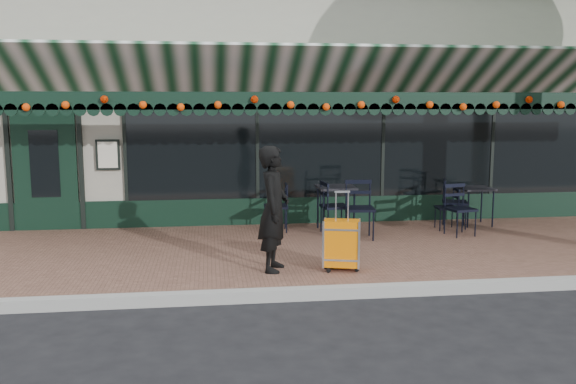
{
  "coord_description": "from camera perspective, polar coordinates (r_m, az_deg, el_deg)",
  "views": [
    {
      "loc": [
        -1.89,
        -7.31,
        2.44
      ],
      "look_at": [
        -0.74,
        1.6,
        1.11
      ],
      "focal_mm": 38.0,
      "sensor_mm": 36.0,
      "label": 1
    }
  ],
  "objects": [
    {
      "name": "chair_a_left",
      "position": [
        11.38,
        14.62,
        -1.48
      ],
      "size": [
        0.42,
        0.42,
        0.77
      ],
      "primitive_type": null,
      "rotation": [
        0.0,
        0.0,
        -1.66
      ],
      "color": "black",
      "rests_on": "sidewalk"
    },
    {
      "name": "cafe_table_a",
      "position": [
        11.9,
        17.15,
        0.07
      ],
      "size": [
        0.58,
        0.58,
        0.71
      ],
      "color": "black",
      "rests_on": "sidewalk"
    },
    {
      "name": "chair_b_front",
      "position": [
        10.32,
        6.72,
        -1.63
      ],
      "size": [
        0.55,
        0.55,
        1.0
      ],
      "primitive_type": null,
      "rotation": [
        0.0,
        0.0,
        -0.1
      ],
      "color": "black",
      "rests_on": "sidewalk"
    },
    {
      "name": "chair_a_front",
      "position": [
        10.92,
        15.83,
        -1.61
      ],
      "size": [
        0.53,
        0.53,
        0.9
      ],
      "primitive_type": null,
      "rotation": [
        0.0,
        0.0,
        0.21
      ],
      "color": "black",
      "rests_on": "sidewalk"
    },
    {
      "name": "chair_a_right",
      "position": [
        11.58,
        15.35,
        -0.99
      ],
      "size": [
        0.58,
        0.58,
        0.91
      ],
      "primitive_type": null,
      "rotation": [
        0.0,
        0.0,
        1.24
      ],
      "color": "black",
      "rests_on": "sidewalk"
    },
    {
      "name": "chair_b_left",
      "position": [
        10.86,
        -1.15,
        -1.41
      ],
      "size": [
        0.46,
        0.46,
        0.87
      ],
      "primitive_type": null,
      "rotation": [
        0.0,
        0.0,
        -1.62
      ],
      "color": "black",
      "rests_on": "sidewalk"
    },
    {
      "name": "chair_b_right",
      "position": [
        10.69,
        4.43,
        -1.41
      ],
      "size": [
        0.53,
        0.53,
        0.94
      ],
      "primitive_type": null,
      "rotation": [
        0.0,
        0.0,
        1.7
      ],
      "color": "black",
      "rests_on": "sidewalk"
    },
    {
      "name": "sidewalk",
      "position": [
        9.79,
        3.99,
        -5.58
      ],
      "size": [
        18.0,
        4.0,
        0.15
      ],
      "primitive_type": "cube",
      "color": "brown",
      "rests_on": "ground"
    },
    {
      "name": "restaurant_building",
      "position": [
        15.26,
        -0.28,
        7.79
      ],
      "size": [
        12.0,
        9.6,
        4.5
      ],
      "color": "#A7A491",
      "rests_on": "ground"
    },
    {
      "name": "suitcase",
      "position": [
        8.37,
        5.03,
        -4.89
      ],
      "size": [
        0.53,
        0.38,
        1.09
      ],
      "rotation": [
        0.0,
        0.0,
        -0.26
      ],
      "color": "orange",
      "rests_on": "sidewalk"
    },
    {
      "name": "curb",
      "position": [
        7.84,
        7.02,
        -9.2
      ],
      "size": [
        18.0,
        0.16,
        0.15
      ],
      "primitive_type": "cube",
      "color": "#9E9E99",
      "rests_on": "ground"
    },
    {
      "name": "cafe_table_b",
      "position": [
        10.87,
        4.5,
        0.12
      ],
      "size": [
        0.66,
        0.66,
        0.81
      ],
      "color": "black",
      "rests_on": "sidewalk"
    },
    {
      "name": "woman",
      "position": [
        8.26,
        -1.34,
        -1.58
      ],
      "size": [
        0.56,
        0.71,
        1.71
      ],
      "primitive_type": "imported",
      "rotation": [
        0.0,
        0.0,
        1.3
      ],
      "color": "black",
      "rests_on": "sidewalk"
    },
    {
      "name": "ground",
      "position": [
        7.93,
        6.87,
        -9.55
      ],
      "size": [
        80.0,
        80.0,
        0.0
      ],
      "primitive_type": "plane",
      "color": "black",
      "rests_on": "ground"
    }
  ]
}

